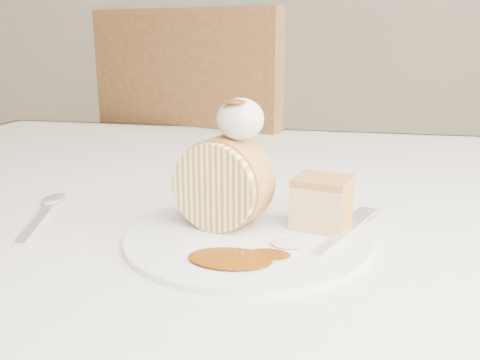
# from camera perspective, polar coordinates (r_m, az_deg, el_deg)

# --- Properties ---
(table) EXTENTS (1.40, 0.90, 0.75)m
(table) POSITION_cam_1_polar(r_m,az_deg,el_deg) (0.75, 4.79, -7.44)
(table) COLOR silver
(table) RESTS_ON ground
(chair_far) EXTENTS (0.59, 0.59, 1.00)m
(chair_far) POSITION_cam_1_polar(r_m,az_deg,el_deg) (1.37, -2.89, -0.68)
(chair_far) COLOR brown
(chair_far) RESTS_ON ground
(plate) EXTENTS (0.30, 0.30, 0.01)m
(plate) POSITION_cam_1_polar(r_m,az_deg,el_deg) (0.54, 0.83, -6.09)
(plate) COLOR white
(plate) RESTS_ON table
(roulade_slice) EXTENTS (0.10, 0.07, 0.09)m
(roulade_slice) POSITION_cam_1_polar(r_m,az_deg,el_deg) (0.55, -1.85, -0.36)
(roulade_slice) COLOR #FFEDB1
(roulade_slice) RESTS_ON plate
(cake_chunk) EXTENTS (0.06, 0.06, 0.05)m
(cake_chunk) POSITION_cam_1_polar(r_m,az_deg,el_deg) (0.56, 8.69, -2.70)
(cake_chunk) COLOR #C4854A
(cake_chunk) RESTS_ON plate
(whipped_cream) EXTENTS (0.05, 0.05, 0.04)m
(whipped_cream) POSITION_cam_1_polar(r_m,az_deg,el_deg) (0.54, 0.04, 6.53)
(whipped_cream) COLOR silver
(whipped_cream) RESTS_ON roulade_slice
(caramel_drizzle) EXTENTS (0.02, 0.02, 0.01)m
(caramel_drizzle) POSITION_cam_1_polar(r_m,az_deg,el_deg) (0.52, -0.64, 8.90)
(caramel_drizzle) COLOR #672F04
(caramel_drizzle) RESTS_ON whipped_cream
(caramel_pool) EXTENTS (0.09, 0.07, 0.00)m
(caramel_pool) POSITION_cam_1_polar(r_m,az_deg,el_deg) (0.48, -1.06, -8.34)
(caramel_pool) COLOR #672F04
(caramel_pool) RESTS_ON plate
(fork) EXTENTS (0.07, 0.14, 0.00)m
(fork) POSITION_cam_1_polar(r_m,az_deg,el_deg) (0.54, 10.64, -5.94)
(fork) COLOR silver
(fork) RESTS_ON plate
(spoon) EXTENTS (0.07, 0.15, 0.00)m
(spoon) POSITION_cam_1_polar(r_m,az_deg,el_deg) (0.62, -20.91, -4.31)
(spoon) COLOR silver
(spoon) RESTS_ON table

